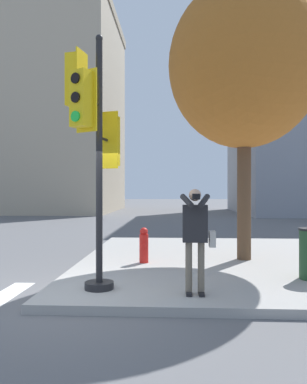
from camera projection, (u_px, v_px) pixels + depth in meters
name	position (u px, v px, depth m)	size (l,w,h in m)	color
ground_plane	(65.00, 305.00, 5.96)	(160.00, 160.00, 0.00)	#5B5B5E
sidewalk_corner	(245.00, 261.00, 9.27)	(8.00, 8.00, 0.15)	#9E9B96
traffic_signal_pole	(92.00, 132.00, 6.42)	(0.89, 1.19, 4.35)	black
person_photographer	(196.00, 231.00, 6.05)	(0.58, 0.54, 1.71)	black
street_tree	(244.00, 66.00, 9.16)	(3.71, 3.71, 6.81)	brown
fire_hydrant	(144.00, 245.00, 8.73)	(0.21, 0.27, 0.82)	red
building_left	(41.00, 113.00, 34.15)	(13.88, 13.48, 17.99)	tan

